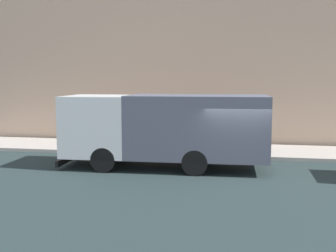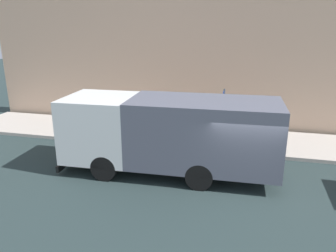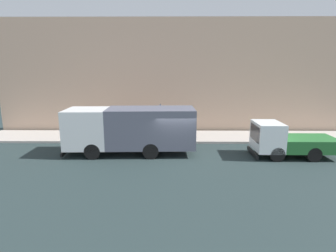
{
  "view_description": "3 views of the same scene",
  "coord_description": "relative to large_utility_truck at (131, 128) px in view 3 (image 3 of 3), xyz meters",
  "views": [
    {
      "loc": [
        -15.5,
        -0.22,
        3.58
      ],
      "look_at": [
        1.4,
        2.95,
        1.61
      ],
      "focal_mm": 44.64,
      "sensor_mm": 36.0,
      "label": 1
    },
    {
      "loc": [
        -10.76,
        0.18,
        5.54
      ],
      "look_at": [
        1.61,
        3.21,
        1.58
      ],
      "focal_mm": 35.34,
      "sensor_mm": 36.0,
      "label": 2
    },
    {
      "loc": [
        -16.25,
        0.39,
        5.36
      ],
      "look_at": [
        1.75,
        0.58,
        1.58
      ],
      "focal_mm": 29.29,
      "sensor_mm": 36.0,
      "label": 3
    }
  ],
  "objects": [
    {
      "name": "street_sign_post",
      "position": [
        2.63,
        -1.79,
        0.09
      ],
      "size": [
        0.44,
        0.08,
        2.72
      ],
      "color": "#4C5156",
      "rests_on": "sidewalk"
    },
    {
      "name": "ground",
      "position": [
        -0.69,
        -2.94,
        -1.67
      ],
      "size": [
        80.0,
        80.0,
        0.0
      ],
      "primitive_type": "plane",
      "color": "#243232"
    },
    {
      "name": "traffic_cone_orange",
      "position": [
        2.54,
        3.49,
        -1.14
      ],
      "size": [
        0.52,
        0.52,
        0.75
      ],
      "primitive_type": "cone",
      "color": "orange",
      "rests_on": "sidewalk"
    },
    {
      "name": "building_facade",
      "position": [
        6.43,
        -2.94,
        3.04
      ],
      "size": [
        0.5,
        30.0,
        9.42
      ],
      "primitive_type": "cube",
      "color": "tan",
      "rests_on": "ground"
    },
    {
      "name": "pedestrian_walking",
      "position": [
        4.25,
        -0.62,
        -0.66
      ],
      "size": [
        0.44,
        0.44,
        1.61
      ],
      "rotation": [
        0.0,
        0.0,
        0.25
      ],
      "color": "black",
      "rests_on": "sidewalk"
    },
    {
      "name": "large_utility_truck",
      "position": [
        0.0,
        0.0,
        0.0
      ],
      "size": [
        2.86,
        8.22,
        2.92
      ],
      "rotation": [
        0.0,
        0.0,
        0.03
      ],
      "color": "silver",
      "rests_on": "ground"
    },
    {
      "name": "small_flatbed_truck",
      "position": [
        -0.56,
        -9.69,
        -0.65
      ],
      "size": [
        2.24,
        5.03,
        2.15
      ],
      "rotation": [
        0.0,
        0.0,
        -0.01
      ],
      "color": "white",
      "rests_on": "ground"
    },
    {
      "name": "sidewalk",
      "position": [
        4.12,
        -2.94,
        -1.59
      ],
      "size": [
        3.62,
        30.0,
        0.16
      ],
      "primitive_type": "cube",
      "color": "#B0A79E",
      "rests_on": "ground"
    }
  ]
}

